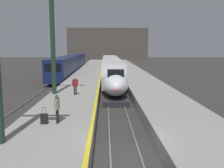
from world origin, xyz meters
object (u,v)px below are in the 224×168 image
Objects in this scene: station_column_mid at (52,29)px; passenger_near_edge at (57,107)px; highspeed_train_main at (111,69)px; regional_train_adjacent at (71,64)px; passenger_mid_platform at (75,84)px; rolling_suitcase at (44,119)px.

passenger_near_edge is (2.09, -9.58, -5.12)m from station_column_mid.
regional_train_adjacent is (-8.10, 11.19, 0.21)m from highspeed_train_main.
station_column_mid reaches higher than regional_train_adjacent.
passenger_mid_platform is at bearing -81.60° from regional_train_adjacent.
station_column_mid reaches higher than rolling_suitcase.
regional_train_adjacent is at bearing 98.40° from passenger_mid_platform.
station_column_mid reaches higher than passenger_mid_platform.
highspeed_train_main is 18.15m from passenger_mid_platform.
passenger_mid_platform is at bearing 90.14° from passenger_near_edge.
passenger_near_edge is (-3.81, -26.75, 0.12)m from highspeed_train_main.
station_column_mid reaches higher than passenger_near_edge.
regional_train_adjacent is 3.55× the size of station_column_mid.
passenger_mid_platform is (-3.83, -17.75, 0.12)m from highspeed_train_main.
regional_train_adjacent is 29.25m from passenger_mid_platform.
passenger_near_edge is at bearing -77.68° from station_column_mid.
passenger_mid_platform is at bearing -15.59° from station_column_mid.
rolling_suitcase is at bearing -172.28° from passenger_near_edge.
highspeed_train_main is 27.24m from rolling_suitcase.
regional_train_adjacent is 21.66× the size of passenger_mid_platform.
highspeed_train_main is 27.02m from passenger_near_edge.
station_column_mid is at bearing 164.41° from passenger_mid_platform.
highspeed_train_main is 3.78× the size of station_column_mid.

